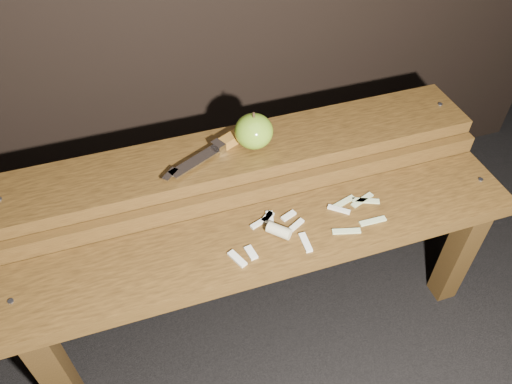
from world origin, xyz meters
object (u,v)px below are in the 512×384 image
object	(u,v)px
bench_front_tier	(272,256)
bench_rear_tier	(243,174)
apple	(254,131)
knife	(229,141)

from	to	relation	value
bench_front_tier	bench_rear_tier	bearing A→B (deg)	90.00
bench_front_tier	bench_rear_tier	distance (m)	0.23
bench_front_tier	apple	world-z (taller)	apple
bench_front_tier	knife	size ratio (longest dim) A/B	4.36
bench_rear_tier	knife	xyz separation A→B (m)	(-0.03, 0.02, 0.10)
bench_rear_tier	bench_front_tier	bearing A→B (deg)	-90.00
apple	bench_rear_tier	bearing A→B (deg)	-172.05
apple	knife	size ratio (longest dim) A/B	0.35
apple	bench_front_tier	bearing A→B (deg)	-97.63
bench_rear_tier	apple	size ratio (longest dim) A/B	12.43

